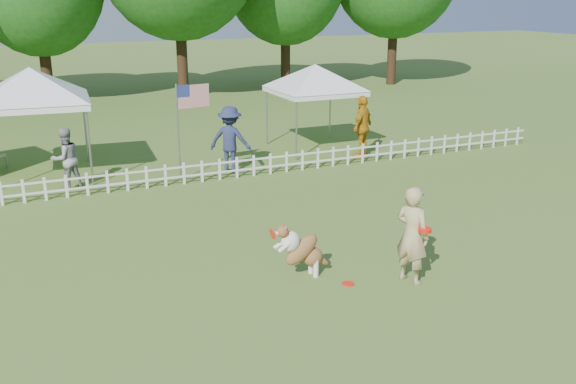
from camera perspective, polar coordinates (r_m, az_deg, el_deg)
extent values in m
plane|color=#3D631F|center=(11.53, 3.67, -8.00)|extent=(120.00, 120.00, 0.00)
imported|color=tan|center=(11.40, 10.98, -3.78)|extent=(0.62, 0.75, 1.77)
cylinder|color=red|center=(11.48, 5.37, -8.11)|extent=(0.23, 0.23, 0.02)
imported|color=gray|center=(17.63, -19.16, 2.83)|extent=(0.96, 0.86, 1.61)
imported|color=#23284C|center=(18.29, -5.15, 4.68)|extent=(1.39, 1.29, 1.88)
imported|color=#BF8016|center=(20.00, 6.62, 5.79)|extent=(1.19, 1.05, 1.93)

